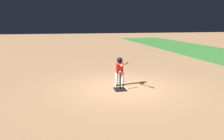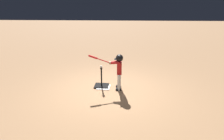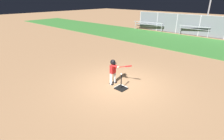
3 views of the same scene
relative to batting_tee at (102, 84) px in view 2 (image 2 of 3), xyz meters
The scene contains 5 objects.
ground_plane 0.40m from the batting_tee, 133.28° to the left, with size 90.00×90.00×0.00m, color #99704C.
home_plate 0.13m from the batting_tee, 131.74° to the left, with size 0.44×0.44×0.02m, color white.
batting_tee is the anchor object (origin of this frame).
batter_child 0.90m from the batting_tee, 166.89° to the left, with size 1.13×0.37×1.19m.
baseball 0.64m from the batting_tee, ahead, with size 0.07×0.07×0.07m, color white.
Camera 2 is at (-0.58, 5.25, 2.49)m, focal length 28.00 mm.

